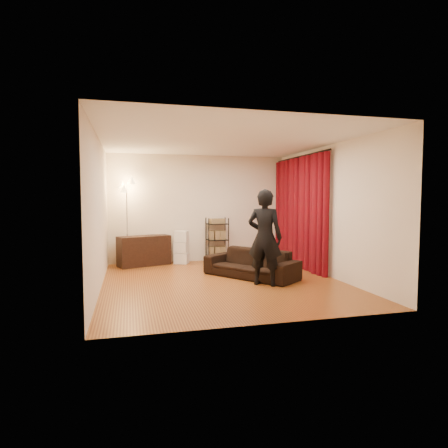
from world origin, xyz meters
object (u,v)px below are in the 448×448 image
object	(u,v)px
floor_lamp	(127,223)
sofa	(251,263)
media_cabinet	(144,251)
storage_boxes	(182,247)
person	(265,237)
wire_shelf	(217,240)

from	to	relation	value
floor_lamp	sofa	bearing A→B (deg)	-38.15
media_cabinet	sofa	bearing A→B (deg)	-61.93
media_cabinet	storage_boxes	bearing A→B (deg)	-17.91
person	wire_shelf	distance (m)	2.75
storage_boxes	wire_shelf	distance (m)	0.94
person	media_cabinet	world-z (taller)	person
media_cabinet	floor_lamp	world-z (taller)	floor_lamp
sofa	media_cabinet	xyz separation A→B (m)	(-2.06, 1.90, 0.07)
floor_lamp	media_cabinet	bearing A→B (deg)	-3.31
media_cabinet	wire_shelf	distance (m)	1.84
sofa	floor_lamp	world-z (taller)	floor_lamp
person	floor_lamp	bearing A→B (deg)	-10.42
sofa	wire_shelf	world-z (taller)	wire_shelf
media_cabinet	storage_boxes	size ratio (longest dim) A/B	1.50
sofa	wire_shelf	size ratio (longest dim) A/B	1.74
storage_boxes	floor_lamp	bearing A→B (deg)	179.94
storage_boxes	floor_lamp	xyz separation A→B (m)	(-1.29, 0.00, 0.62)
person	floor_lamp	xyz separation A→B (m)	(-2.48, 2.63, 0.13)
media_cabinet	wire_shelf	world-z (taller)	wire_shelf
media_cabinet	storage_boxes	xyz separation A→B (m)	(0.90, 0.02, 0.05)
person	storage_boxes	world-z (taller)	person
media_cabinet	wire_shelf	size ratio (longest dim) A/B	1.09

